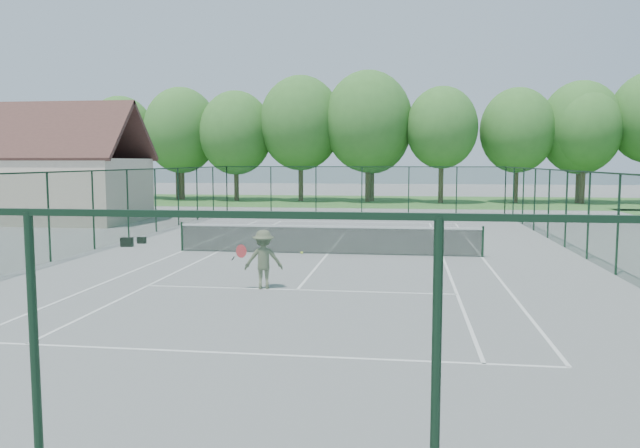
{
  "coord_description": "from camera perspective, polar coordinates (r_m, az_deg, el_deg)",
  "views": [
    {
      "loc": [
        2.77,
        -22.26,
        3.38
      ],
      "look_at": [
        0.0,
        -2.0,
        1.3
      ],
      "focal_mm": 35.0,
      "sensor_mm": 36.0,
      "label": 1
    }
  ],
  "objects": [
    {
      "name": "ground",
      "position": [
        22.69,
        0.68,
        -2.76
      ],
      "size": [
        140.0,
        140.0,
        0.0
      ],
      "primitive_type": "plane",
      "color": "gray",
      "rests_on": "ground"
    },
    {
      "name": "grass_far",
      "position": [
        52.45,
        4.74,
        2.09
      ],
      "size": [
        80.0,
        16.0,
        0.01
      ],
      "primitive_type": "cube",
      "color": "#3F7931",
      "rests_on": "ground"
    },
    {
      "name": "court_lines",
      "position": [
        22.69,
        0.68,
        -2.75
      ],
      "size": [
        11.05,
        23.85,
        0.01
      ],
      "color": "white",
      "rests_on": "ground"
    },
    {
      "name": "tennis_net",
      "position": [
        22.61,
        0.69,
        -1.32
      ],
      "size": [
        11.08,
        0.08,
        1.1
      ],
      "color": "black",
      "rests_on": "ground"
    },
    {
      "name": "fence_enclosure",
      "position": [
        22.51,
        0.69,
        1.17
      ],
      "size": [
        18.05,
        36.05,
        3.02
      ],
      "color": "#16381F",
      "rests_on": "ground"
    },
    {
      "name": "utility_building",
      "position": [
        37.33,
        -22.5,
        4.97
      ],
      "size": [
        8.6,
        6.27,
        6.63
      ],
      "color": "beige",
      "rests_on": "ground"
    },
    {
      "name": "tree_line_far",
      "position": [
        52.4,
        4.8,
        8.64
      ],
      "size": [
        39.4,
        6.4,
        9.7
      ],
      "color": "#483320",
      "rests_on": "ground"
    },
    {
      "name": "sports_bag_a",
      "position": [
        25.78,
        -17.24,
        -1.58
      ],
      "size": [
        0.47,
        0.31,
        0.36
      ],
      "primitive_type": "cube",
      "rotation": [
        0.0,
        0.0,
        0.09
      ],
      "color": "black",
      "rests_on": "ground"
    },
    {
      "name": "sports_bag_b",
      "position": [
        26.6,
        -15.99,
        -1.44
      ],
      "size": [
        0.35,
        0.22,
        0.26
      ],
      "primitive_type": "cube",
      "rotation": [
        0.0,
        0.0,
        0.04
      ],
      "color": "black",
      "rests_on": "ground"
    },
    {
      "name": "tennis_player",
      "position": [
        16.57,
        -5.19,
        -3.24
      ],
      "size": [
        1.87,
        0.9,
        1.56
      ],
      "color": "#575C43",
      "rests_on": "ground"
    }
  ]
}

